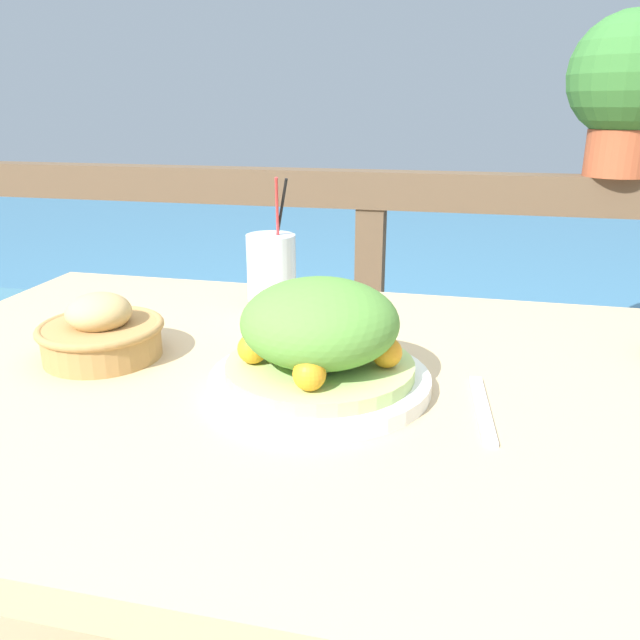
{
  "coord_description": "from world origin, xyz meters",
  "views": [
    {
      "loc": [
        0.23,
        -0.77,
        1.12
      ],
      "look_at": [
        0.03,
        0.07,
        0.83
      ],
      "focal_mm": 35.0,
      "sensor_mm": 36.0,
      "label": 1
    }
  ],
  "objects_px": {
    "bread_basket": "(101,332)",
    "potted_plant": "(629,83)",
    "salad_plate": "(320,343)",
    "drink_glass": "(272,273)"
  },
  "relations": [
    {
      "from": "bread_basket",
      "to": "potted_plant",
      "type": "relative_size",
      "value": 0.53
    },
    {
      "from": "bread_basket",
      "to": "potted_plant",
      "type": "xyz_separation_m",
      "value": [
        0.84,
        0.79,
        0.36
      ]
    },
    {
      "from": "salad_plate",
      "to": "drink_glass",
      "type": "height_order",
      "value": "drink_glass"
    },
    {
      "from": "salad_plate",
      "to": "potted_plant",
      "type": "relative_size",
      "value": 0.84
    },
    {
      "from": "drink_glass",
      "to": "bread_basket",
      "type": "bearing_deg",
      "value": -124.19
    },
    {
      "from": "drink_glass",
      "to": "bread_basket",
      "type": "relative_size",
      "value": 1.33
    },
    {
      "from": "drink_glass",
      "to": "bread_basket",
      "type": "height_order",
      "value": "drink_glass"
    },
    {
      "from": "bread_basket",
      "to": "salad_plate",
      "type": "bearing_deg",
      "value": -5.67
    },
    {
      "from": "salad_plate",
      "to": "potted_plant",
      "type": "bearing_deg",
      "value": 58.85
    },
    {
      "from": "drink_glass",
      "to": "potted_plant",
      "type": "xyz_separation_m",
      "value": [
        0.66,
        0.53,
        0.33
      ]
    }
  ]
}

